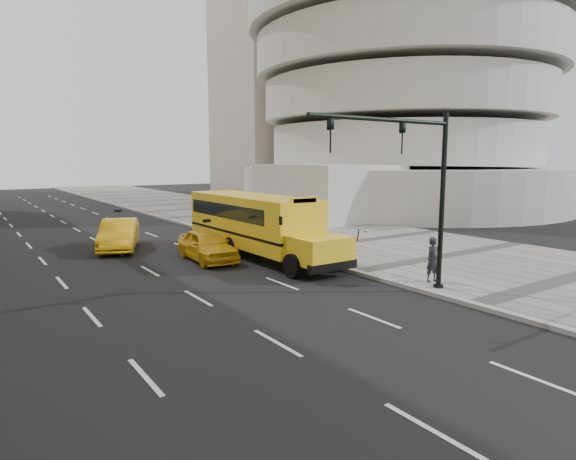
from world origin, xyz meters
TOP-DOWN VIEW (x-y plane):
  - ground at (0.00, 0.00)m, footprint 140.00×140.00m
  - sidewalk_museum at (12.00, 0.00)m, footprint 12.00×140.00m
  - curb_museum at (6.00, 0.00)m, footprint 0.30×140.00m
  - guggenheim at (29.37, 18.51)m, footprint 33.20×42.20m
  - school_bus at (4.50, 0.38)m, footprint 2.96×11.56m
  - taxi_near at (2.00, 0.57)m, footprint 2.00×4.45m
  - taxi_far at (-0.66, 5.80)m, footprint 3.39×5.21m
  - pedestrian at (7.09, -8.51)m, footprint 0.67×0.48m
  - traffic_signal at (5.19, -9.16)m, footprint 6.18×0.36m

SIDE VIEW (x-z plane):
  - ground at x=0.00m, z-range 0.00..0.00m
  - sidewalk_museum at x=12.00m, z-range 0.00..0.15m
  - curb_museum at x=6.00m, z-range 0.00..0.15m
  - taxi_near at x=2.00m, z-range 0.00..1.48m
  - taxi_far at x=-0.66m, z-range 0.00..1.62m
  - pedestrian at x=7.09m, z-range 0.15..1.87m
  - school_bus at x=4.50m, z-range 0.17..3.36m
  - traffic_signal at x=5.19m, z-range 0.89..7.29m
  - guggenheim at x=29.37m, z-range -3.92..31.08m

